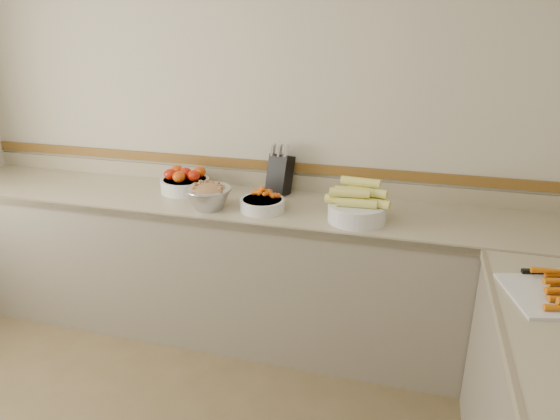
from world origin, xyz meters
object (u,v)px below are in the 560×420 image
(corn_bowl, at_px, (357,207))
(rhubarb_bowl, at_px, (209,196))
(tomato_bowl, at_px, (185,182))
(knife_block, at_px, (280,173))
(cherry_tomato_bowl, at_px, (262,202))

(corn_bowl, distance_m, rhubarb_bowl, 0.85)
(rhubarb_bowl, bearing_deg, corn_bowl, 2.79)
(tomato_bowl, bearing_deg, corn_bowl, -10.63)
(knife_block, relative_size, cherry_tomato_bowl, 1.24)
(tomato_bowl, distance_m, rhubarb_bowl, 0.37)
(tomato_bowl, xyz_separation_m, rhubarb_bowl, (0.27, -0.25, 0.02))
(knife_block, height_order, cherry_tomato_bowl, knife_block)
(corn_bowl, bearing_deg, knife_block, 147.43)
(rhubarb_bowl, bearing_deg, cherry_tomato_bowl, 10.66)
(tomato_bowl, xyz_separation_m, cherry_tomato_bowl, (0.58, -0.20, -0.02))
(knife_block, bearing_deg, tomato_bowl, -167.90)
(tomato_bowl, bearing_deg, knife_block, 12.10)
(knife_block, distance_m, rhubarb_bowl, 0.50)
(tomato_bowl, height_order, corn_bowl, corn_bowl)
(tomato_bowl, relative_size, rhubarb_bowl, 1.15)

